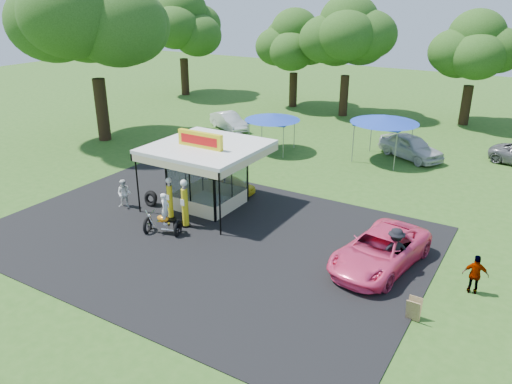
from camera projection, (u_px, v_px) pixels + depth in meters
ground at (178, 254)px, 21.80m from camera, size 120.00×120.00×0.00m
asphalt_apron at (206, 236)px, 23.37m from camera, size 20.00×14.00×0.04m
gas_station_kiosk at (208, 174)px, 26.04m from camera, size 5.40×5.40×4.18m
gas_pump_left at (170, 199)px, 24.83m from camera, size 0.41×0.41×2.19m
gas_pump_right at (185, 205)px, 23.88m from camera, size 0.46×0.46×2.46m
motorcycle at (165, 218)px, 23.31m from camera, size 1.90×1.35×2.15m
spare_tires at (151, 199)px, 26.57m from camera, size 0.97×0.58×0.83m
a_frame_sign at (414, 310)px, 17.30m from camera, size 0.48×0.43×0.85m
kiosk_car at (232, 184)px, 28.28m from camera, size 2.82×1.13×0.96m
pink_sedan at (380, 250)px, 20.57m from camera, size 3.34×5.76×1.51m
spectator_west at (124, 194)px, 26.20m from camera, size 0.94×0.86×1.56m
spectator_east_a at (395, 250)px, 20.20m from camera, size 1.42×1.24×1.91m
spectator_east_b at (475, 275)px, 18.74m from camera, size 0.99×0.57×1.59m
bg_car_a at (229, 121)px, 41.00m from camera, size 4.41×3.27×1.39m
bg_car_c at (411, 147)px, 33.95m from camera, size 5.12×4.02×1.63m
tent_west at (272, 117)px, 34.88m from camera, size 3.91×3.91×2.73m
tent_east at (385, 119)px, 32.75m from camera, size 4.49×4.49×3.14m
oak_far_a at (182, 29)px, 52.42m from camera, size 9.14×9.14×10.84m
oak_far_b at (294, 46)px, 47.30m from camera, size 7.57×7.57×9.03m
oak_far_c at (347, 42)px, 43.45m from camera, size 8.71×8.71×10.26m
oak_far_d at (474, 54)px, 40.66m from camera, size 7.71×7.71×9.18m
oak_near at (92, 22)px, 35.22m from camera, size 11.98×11.98×13.79m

